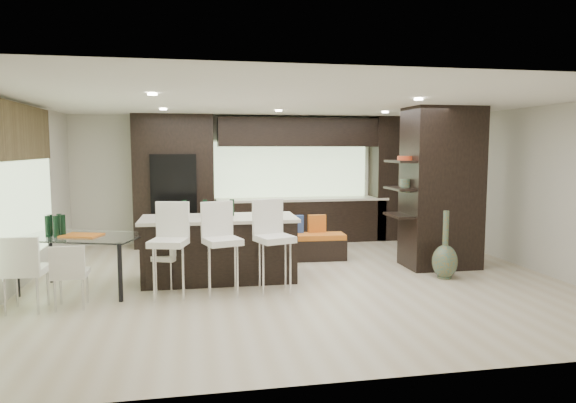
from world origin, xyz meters
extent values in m
plane|color=beige|center=(0.00, 0.00, 0.00)|extent=(8.00, 8.00, 0.00)
cube|color=beige|center=(0.00, 3.50, 1.35)|extent=(8.00, 0.02, 2.70)
cube|color=beige|center=(-4.00, 0.00, 1.35)|extent=(0.02, 7.00, 2.70)
cube|color=beige|center=(4.00, 0.00, 1.35)|extent=(0.02, 7.00, 2.70)
cube|color=white|center=(0.00, 0.00, 2.70)|extent=(8.00, 7.00, 0.02)
cube|color=#B2D199|center=(-3.96, 0.20, 1.35)|extent=(0.04, 3.20, 1.90)
cube|color=#B2D199|center=(0.60, 3.46, 1.55)|extent=(3.40, 0.04, 1.20)
cube|color=brown|center=(-3.93, 0.20, 2.25)|extent=(0.08, 3.00, 0.80)
cube|color=white|center=(0.00, 0.25, 2.68)|extent=(4.00, 3.00, 0.02)
cube|color=black|center=(0.50, 3.17, 1.35)|extent=(6.80, 0.68, 2.70)
cube|color=black|center=(-1.90, 3.12, 0.95)|extent=(0.90, 0.68, 1.90)
cube|color=black|center=(2.60, 0.40, 1.35)|extent=(1.20, 0.80, 2.70)
cube|color=black|center=(-1.15, 0.20, 0.49)|extent=(2.37, 1.05, 0.98)
cube|color=white|center=(-1.87, -0.64, 0.52)|extent=(0.57, 0.57, 1.04)
cube|color=white|center=(-1.15, -0.64, 0.52)|extent=(0.57, 0.57, 1.04)
cube|color=white|center=(-0.42, -0.64, 0.53)|extent=(0.59, 0.59, 1.05)
cube|color=black|center=(0.57, 1.34, 0.24)|extent=(1.24, 0.53, 0.47)
cube|color=white|center=(-3.07, -0.09, 0.40)|extent=(1.87, 1.42, 0.80)
cube|color=white|center=(-3.07, -0.84, 0.38)|extent=(0.43, 0.43, 0.76)
cube|color=white|center=(-3.59, -0.88, 0.45)|extent=(0.51, 0.51, 0.89)
cube|color=white|center=(-1.95, -0.09, 0.40)|extent=(0.56, 0.56, 0.80)
camera|label=1|loc=(-1.55, -7.60, 2.03)|focal=32.00mm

